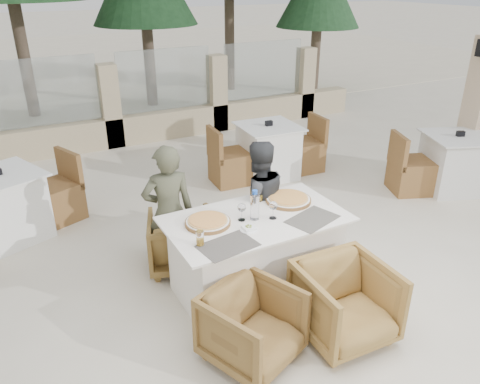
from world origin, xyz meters
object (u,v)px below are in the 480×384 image
diner_left (169,212)px  diner_right (257,204)px  bg_table_b (268,151)px  armchair_far_right (248,231)px  bg_table_a (5,207)px  dining_table (255,255)px  water_bottle (255,205)px  pizza_left (208,222)px  armchair_near_right (345,303)px  armchair_far_left (180,241)px  wine_glass_near (273,209)px  bg_table_c (454,163)px  wine_glass_centre (242,211)px  beer_glass_left (200,238)px  armchair_near_left (252,326)px  pizza_right (288,199)px  olive_dish (249,228)px  beer_glass_right (259,194)px

diner_left → diner_right: bearing=174.6°
bg_table_b → armchair_far_right: bearing=-122.3°
bg_table_a → diner_left: bearing=-68.7°
dining_table → water_bottle: size_ratio=5.80×
diner_right → bg_table_a: diner_right is taller
pizza_left → armchair_far_right: size_ratio=0.57×
armchair_near_right → diner_left: (-0.92, 1.52, 0.35)m
armchair_far_left → pizza_left: bearing=114.0°
wine_glass_near → bg_table_c: wine_glass_near is taller
wine_glass_centre → diner_left: (-0.45, 0.62, -0.19)m
dining_table → wine_glass_centre: wine_glass_centre is taller
bg_table_c → bg_table_a: bearing=-172.6°
armchair_far_right → wine_glass_near: bearing=70.9°
beer_glass_left → armchair_far_left: (0.15, 0.90, -0.55)m
pizza_left → bg_table_a: size_ratio=0.24×
pizza_left → armchair_near_left: 0.97m
armchair_near_left → bg_table_c: (3.99, 1.45, 0.09)m
water_bottle → dining_table: bearing=16.9°
pizza_right → bg_table_b: bearing=62.9°
bg_table_a → beer_glass_left: bearing=-81.3°
olive_dish → armchair_far_left: size_ratio=0.18×
pizza_right → diner_left: size_ratio=0.32×
pizza_left → pizza_right: pizza_right is taller
pizza_left → bg_table_b: bearing=48.4°
pizza_left → wine_glass_near: size_ratio=2.14×
dining_table → beer_glass_left: 0.79m
water_bottle → bg_table_c: 3.67m
beer_glass_right → armchair_near_right: 1.27m
beer_glass_right → olive_dish: beer_glass_right is taller
dining_table → wine_glass_near: 0.50m
dining_table → armchair_far_left: 0.86m
armchair_far_left → armchair_near_left: 1.45m
armchair_far_right → armchair_near_left: 1.43m
beer_glass_right → armchair_near_left: beer_glass_right is taller
pizza_right → water_bottle: 0.49m
beer_glass_right → armchair_near_left: 1.33m
pizza_left → diner_right: 0.79m
wine_glass_near → bg_table_a: size_ratio=0.11×
water_bottle → pizza_right: bearing=18.3°
dining_table → diner_right: diner_right is taller
water_bottle → diner_left: size_ratio=0.21×
pizza_right → armchair_near_right: pizza_right is taller
diner_right → bg_table_b: (1.28, 1.87, -0.27)m
pizza_left → beer_glass_left: (-0.20, -0.28, 0.04)m
beer_glass_right → olive_dish: size_ratio=1.18×
beer_glass_left → beer_glass_right: 0.95m
pizza_left → beer_glass_right: size_ratio=3.04×
armchair_far_right → bg_table_b: bg_table_b is taller
olive_dish → diner_right: bearing=54.1°
wine_glass_near → bg_table_b: (1.42, 2.39, -0.48)m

